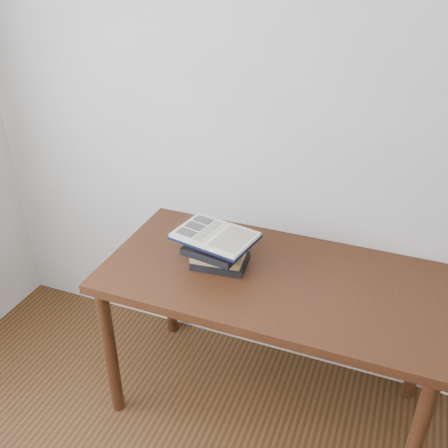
% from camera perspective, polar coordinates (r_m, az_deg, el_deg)
% --- Properties ---
extents(desk, '(1.45, 0.72, 0.78)m').
position_cam_1_polar(desk, '(2.20, 5.44, -7.86)').
color(desk, '#402310').
rests_on(desk, ground).
extents(book_stack, '(0.28, 0.22, 0.12)m').
position_cam_1_polar(book_stack, '(2.16, -0.65, -3.24)').
color(book_stack, black).
rests_on(book_stack, desk).
extents(open_book, '(0.37, 0.29, 0.03)m').
position_cam_1_polar(open_book, '(2.14, -1.01, -1.34)').
color(open_book, black).
rests_on(open_book, book_stack).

